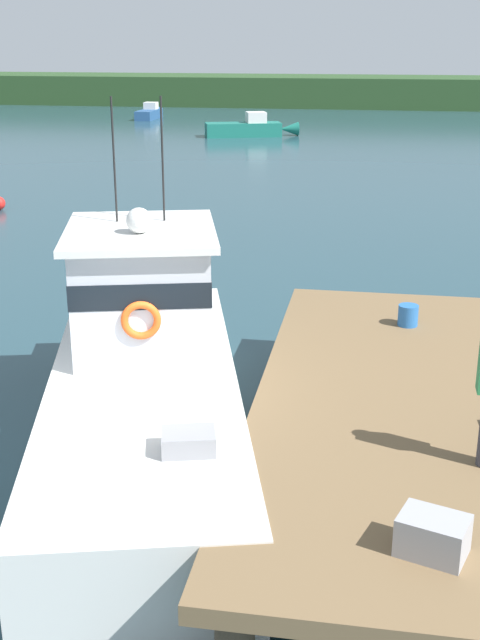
% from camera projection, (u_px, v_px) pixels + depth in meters
% --- Properties ---
extents(ground_plane, '(200.00, 200.00, 0.00)m').
position_uv_depth(ground_plane, '(132.00, 455.00, 11.55)').
color(ground_plane, '#23424C').
extents(main_fishing_boat, '(4.51, 9.94, 4.80)m').
position_uv_depth(main_fishing_boat, '(145.00, 374.00, 11.75)').
color(main_fishing_boat, silver).
rests_on(main_fishing_boat, ground).
extents(crate_stack_near_edge, '(0.71, 0.61, 0.37)m').
position_uv_depth(crate_stack_near_edge, '(433.00, 536.00, 7.30)').
color(crate_stack_near_edge, '#9E9EA3').
rests_on(crate_stack_near_edge, dock).
extents(bait_bucket, '(0.32, 0.32, 0.34)m').
position_uv_depth(bait_bucket, '(408.00, 315.00, 13.10)').
color(bait_bucket, '#2866B2').
rests_on(bait_bucket, dock).
extents(moored_boat_off_the_point, '(1.12, 4.40, 1.12)m').
position_uv_depth(moored_boat_off_the_point, '(150.00, 113.00, 58.45)').
color(moored_boat_off_the_point, '#285184').
rests_on(moored_boat_off_the_point, ground).
extents(moored_boat_far_left, '(5.57, 2.76, 1.40)m').
position_uv_depth(moored_boat_far_left, '(250.00, 128.00, 48.01)').
color(moored_boat_far_left, '#196B5B').
rests_on(moored_boat_far_left, ground).
extents(far_shoreline, '(120.00, 8.00, 2.40)m').
position_uv_depth(far_shoreline, '(346.00, 91.00, 68.87)').
color(far_shoreline, '#284723').
rests_on(far_shoreline, ground).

